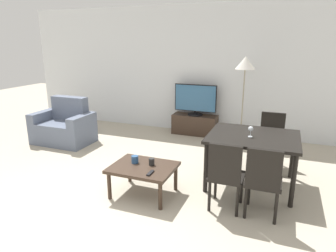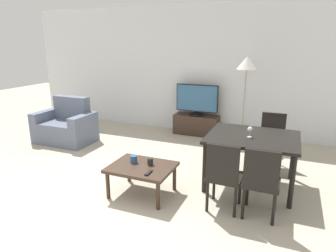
# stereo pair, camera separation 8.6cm
# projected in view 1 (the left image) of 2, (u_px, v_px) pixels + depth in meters

# --- Properties ---
(ground_plane) EXTENTS (18.00, 18.00, 0.00)m
(ground_plane) POSITION_uv_depth(u_px,v_px,m) (69.00, 225.00, 3.28)
(ground_plane) COLOR #B2A893
(wall_back) EXTENTS (7.78, 0.06, 2.70)m
(wall_back) POSITION_uv_depth(u_px,v_px,m) (185.00, 70.00, 6.50)
(wall_back) COLOR silver
(wall_back) RESTS_ON ground_plane
(armchair) EXTENTS (1.12, 0.71, 0.88)m
(armchair) POSITION_uv_depth(u_px,v_px,m) (64.00, 127.00, 5.92)
(armchair) COLOR slate
(armchair) RESTS_ON ground_plane
(tv_stand) EXTENTS (0.95, 0.37, 0.43)m
(tv_stand) POSITION_uv_depth(u_px,v_px,m) (195.00, 125.00, 6.47)
(tv_stand) COLOR #38281E
(tv_stand) RESTS_ON ground_plane
(tv) EXTENTS (0.90, 0.32, 0.65)m
(tv) POSITION_uv_depth(u_px,v_px,m) (195.00, 100.00, 6.32)
(tv) COLOR black
(tv) RESTS_ON tv_stand
(coffee_table) EXTENTS (0.81, 0.64, 0.40)m
(coffee_table) POSITION_uv_depth(u_px,v_px,m) (143.00, 170.00, 3.86)
(coffee_table) COLOR #38281E
(coffee_table) RESTS_ON ground_plane
(dining_table) EXTENTS (1.19, 1.00, 0.72)m
(dining_table) POSITION_uv_depth(u_px,v_px,m) (253.00, 141.00, 4.06)
(dining_table) COLOR black
(dining_table) RESTS_ON ground_plane
(dining_chair_near) EXTENTS (0.40, 0.40, 0.86)m
(dining_chair_near) POSITION_uv_depth(u_px,v_px,m) (226.00, 173.00, 3.45)
(dining_chair_near) COLOR black
(dining_chair_near) RESTS_ON ground_plane
(dining_chair_far) EXTENTS (0.40, 0.40, 0.86)m
(dining_chair_far) POSITION_uv_depth(u_px,v_px,m) (271.00, 137.00, 4.75)
(dining_chair_far) COLOR black
(dining_chair_far) RESTS_ON ground_plane
(dining_chair_near_right) EXTENTS (0.40, 0.40, 0.86)m
(dining_chair_near_right) POSITION_uv_depth(u_px,v_px,m) (263.00, 179.00, 3.31)
(dining_chair_near_right) COLOR black
(dining_chair_near_right) RESTS_ON ground_plane
(floor_lamp) EXTENTS (0.37, 0.37, 1.68)m
(floor_lamp) POSITION_uv_depth(u_px,v_px,m) (245.00, 67.00, 5.55)
(floor_lamp) COLOR gray
(floor_lamp) RESTS_ON ground_plane
(remote_primary) EXTENTS (0.04, 0.15, 0.02)m
(remote_primary) POSITION_uv_depth(u_px,v_px,m) (150.00, 173.00, 3.62)
(remote_primary) COLOR black
(remote_primary) RESTS_ON coffee_table
(cup_white_near) EXTENTS (0.09, 0.09, 0.10)m
(cup_white_near) POSITION_uv_depth(u_px,v_px,m) (135.00, 159.00, 3.93)
(cup_white_near) COLOR navy
(cup_white_near) RESTS_ON coffee_table
(cup_colored_far) EXTENTS (0.07, 0.07, 0.09)m
(cup_colored_far) POSITION_uv_depth(u_px,v_px,m) (152.00, 162.00, 3.87)
(cup_colored_far) COLOR black
(cup_colored_far) RESTS_ON coffee_table
(wine_glass_left) EXTENTS (0.07, 0.07, 0.15)m
(wine_glass_left) POSITION_uv_depth(u_px,v_px,m) (251.00, 130.00, 3.94)
(wine_glass_left) COLOR silver
(wine_glass_left) RESTS_ON dining_table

